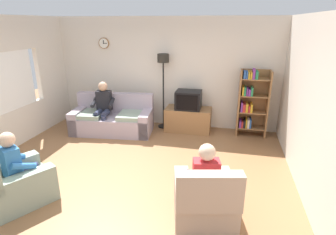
{
  "coord_description": "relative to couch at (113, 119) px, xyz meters",
  "views": [
    {
      "loc": [
        1.61,
        -4.05,
        2.56
      ],
      "look_at": [
        0.49,
        0.79,
        0.82
      ],
      "focal_mm": 29.21,
      "sensor_mm": 36.0,
      "label": 1
    }
  ],
  "objects": [
    {
      "name": "person_on_couch",
      "position": [
        -0.18,
        -0.11,
        0.39
      ],
      "size": [
        0.54,
        0.57,
        1.24
      ],
      "color": "black",
      "rests_on": "ground_plane"
    },
    {
      "name": "couch",
      "position": [
        0.0,
        0.0,
        0.0
      ],
      "size": [
        1.99,
        1.09,
        0.9
      ],
      "color": "#A899A8",
      "rests_on": "ground_plane"
    },
    {
      "name": "ground_plane",
      "position": [
        1.11,
        -1.76,
        -0.31
      ],
      "size": [
        12.0,
        12.0,
        0.0
      ],
      "primitive_type": "plane",
      "color": "#8C603D"
    },
    {
      "name": "person_in_left_armchair",
      "position": [
        -0.21,
        -2.84,
        0.29
      ],
      "size": [
        0.61,
        0.63,
        1.12
      ],
      "color": "#3372B2",
      "rests_on": "ground_plane"
    },
    {
      "name": "tv",
      "position": [
        1.78,
        0.46,
        0.48
      ],
      "size": [
        0.6,
        0.49,
        0.44
      ],
      "color": "black",
      "rests_on": "tv_stand"
    },
    {
      "name": "back_wall_assembly",
      "position": [
        1.11,
        0.9,
        1.04
      ],
      "size": [
        6.2,
        0.17,
        2.7
      ],
      "color": "silver",
      "rests_on": "ground_plane"
    },
    {
      "name": "floor_lamp",
      "position": [
        1.13,
        0.59,
        1.14
      ],
      "size": [
        0.28,
        0.28,
        1.85
      ],
      "color": "black",
      "rests_on": "ground_plane"
    },
    {
      "name": "armchair_near_bookshelf",
      "position": [
        2.51,
        -2.68,
        -0.02
      ],
      "size": [
        0.98,
        1.04,
        0.9
      ],
      "color": "tan",
      "rests_on": "ground_plane"
    },
    {
      "name": "bookshelf",
      "position": [
        3.23,
        0.56,
        0.5
      ],
      "size": [
        0.68,
        0.36,
        1.58
      ],
      "color": "olive",
      "rests_on": "ground_plane"
    },
    {
      "name": "right_wall",
      "position": [
        3.97,
        -1.76,
        1.04
      ],
      "size": [
        0.12,
        5.8,
        2.7
      ],
      "primitive_type": "cube",
      "color": "silver",
      "rests_on": "ground_plane"
    },
    {
      "name": "tv_stand",
      "position": [
        1.78,
        0.49,
        -0.03
      ],
      "size": [
        1.1,
        0.56,
        0.57
      ],
      "color": "olive",
      "rests_on": "ground_plane"
    },
    {
      "name": "person_in_right_armchair",
      "position": [
        2.49,
        -2.6,
        0.29
      ],
      "size": [
        0.57,
        0.59,
        1.12
      ],
      "color": "red",
      "rests_on": "ground_plane"
    },
    {
      "name": "armchair_near_window",
      "position": [
        -0.26,
        -2.92,
        -0.02
      ],
      "size": [
        1.14,
        1.17,
        0.9
      ],
      "color": "gray",
      "rests_on": "ground_plane"
    }
  ]
}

